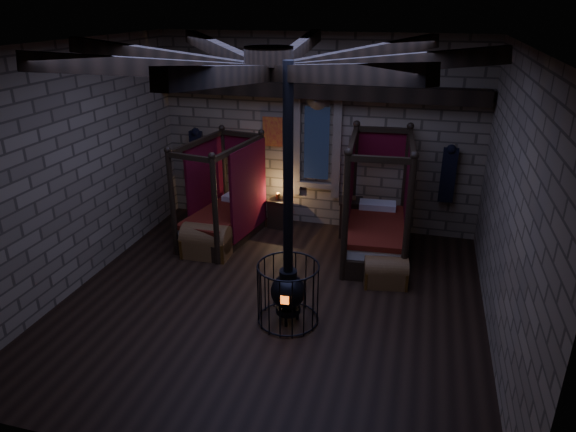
% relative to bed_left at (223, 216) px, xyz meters
% --- Properties ---
extents(room, '(7.02, 7.02, 4.29)m').
position_rel_bed_left_xyz_m(room, '(1.73, -2.08, 3.21)').
color(room, black).
rests_on(room, ground).
extents(bed_left, '(1.40, 2.20, 2.15)m').
position_rel_bed_left_xyz_m(bed_left, '(0.00, 0.00, 0.00)').
color(bed_left, black).
rests_on(bed_left, ground).
extents(bed_right, '(1.37, 2.37, 2.38)m').
position_rel_bed_left_xyz_m(bed_right, '(3.22, 0.12, 0.06)').
color(bed_right, black).
rests_on(bed_right, ground).
extents(trunk_left, '(0.95, 0.62, 0.69)m').
position_rel_bed_left_xyz_m(trunk_left, '(-0.03, -0.86, -0.23)').
color(trunk_left, brown).
rests_on(trunk_left, ground).
extents(trunk_right, '(0.83, 0.61, 0.56)m').
position_rel_bed_left_xyz_m(trunk_right, '(3.55, -1.09, -0.28)').
color(trunk_right, brown).
rests_on(trunk_right, ground).
extents(nightstand_left, '(0.46, 0.44, 0.82)m').
position_rel_bed_left_xyz_m(nightstand_left, '(0.96, 0.90, -0.19)').
color(nightstand_left, black).
rests_on(nightstand_left, ground).
extents(nightstand_right, '(0.59, 0.57, 0.90)m').
position_rel_bed_left_xyz_m(nightstand_right, '(2.60, 0.87, -0.11)').
color(nightstand_right, black).
rests_on(nightstand_right, ground).
extents(stove, '(0.98, 0.98, 4.05)m').
position_rel_bed_left_xyz_m(stove, '(2.14, -2.65, 0.08)').
color(stove, black).
rests_on(stove, ground).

